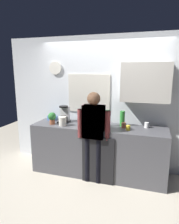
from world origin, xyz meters
name	(u,v)px	position (x,y,z in m)	size (l,w,h in m)	color
ground_plane	(93,181)	(0.00, 0.00, 0.00)	(8.00, 8.00, 0.00)	beige
kitchen_counter	(98,150)	(0.00, 0.30, 0.47)	(2.47, 0.64, 0.94)	#4C4C51
dishwasher_panel	(98,161)	(0.09, -0.03, 0.42)	(0.56, 0.02, 0.84)	black
back_wall_assembly	(109,100)	(0.11, 0.70, 1.37)	(4.07, 0.42, 2.60)	silver
coffee_maker	(64,115)	(-0.71, 0.39, 1.09)	(0.20, 0.20, 0.33)	black
bottle_dark_sauce	(90,124)	(-0.09, 0.10, 1.03)	(0.06, 0.06, 0.18)	black
bottle_green_wine	(107,118)	(0.16, 0.34, 1.09)	(0.07, 0.07, 0.30)	#195923
bottle_clear_soda	(122,119)	(0.42, 0.45, 1.08)	(0.09, 0.09, 0.28)	#2D8C33
cup_white_mug	(147,125)	(0.85, 0.47, 0.99)	(0.08, 0.08, 0.10)	white
cup_yellow_cup	(128,128)	(0.55, 0.21, 0.98)	(0.07, 0.07, 0.09)	yellow
cup_terracotta_mug	(124,125)	(0.46, 0.34, 0.98)	(0.08, 0.08, 0.09)	#B26647
mixing_bowl	(52,118)	(-1.03, 0.49, 0.98)	(0.22, 0.22, 0.08)	#4C72A5
potted_plant	(52,117)	(-0.87, 0.18, 1.07)	(0.15, 0.15, 0.23)	#9E5638
dish_soap	(81,120)	(-0.36, 0.38, 1.02)	(0.06, 0.06, 0.18)	blue
storage_canister	(63,121)	(-0.63, 0.14, 1.02)	(0.14, 0.14, 0.17)	silver
person_at_sink	(94,130)	(0.00, 0.00, 0.95)	(0.57, 0.22, 1.60)	#3F4766
person_guest	(94,130)	(0.00, 0.00, 0.95)	(0.57, 0.22, 1.60)	black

